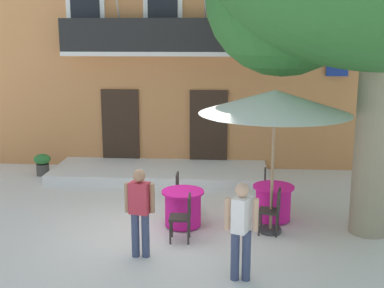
# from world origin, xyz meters

# --- Properties ---
(ground_plane) EXTENTS (120.00, 120.00, 0.00)m
(ground_plane) POSITION_xyz_m (0.00, 0.00, 0.00)
(ground_plane) COLOR silver
(building_facade) EXTENTS (13.00, 5.09, 7.50)m
(building_facade) POSITION_xyz_m (-0.67, 6.99, 3.75)
(building_facade) COLOR #CC844C
(building_facade) RESTS_ON ground
(entrance_step_platform) EXTENTS (5.90, 2.14, 0.25)m
(entrance_step_platform) POSITION_xyz_m (-0.67, 3.93, 0.12)
(entrance_step_platform) COLOR silver
(entrance_step_platform) RESTS_ON ground
(cafe_table_near_tree) EXTENTS (0.86, 0.86, 0.76)m
(cafe_table_near_tree) POSITION_xyz_m (0.32, 0.29, 0.39)
(cafe_table_near_tree) COLOR #DB1984
(cafe_table_near_tree) RESTS_ON ground
(cafe_chair_near_tree_0) EXTENTS (0.41, 0.41, 0.91)m
(cafe_chair_near_tree_0) POSITION_xyz_m (0.40, -0.45, 0.53)
(cafe_chair_near_tree_0) COLOR #2D2823
(cafe_chair_near_tree_0) RESTS_ON ground
(cafe_chair_near_tree_1) EXTENTS (0.41, 0.41, 0.91)m
(cafe_chair_near_tree_1) POSITION_xyz_m (0.23, 1.04, 0.53)
(cafe_chair_near_tree_1) COLOR #2D2823
(cafe_chair_near_tree_1) RESTS_ON ground
(cafe_table_middle) EXTENTS (0.86, 0.86, 0.76)m
(cafe_table_middle) POSITION_xyz_m (2.18, 0.78, 0.39)
(cafe_table_middle) COLOR #DB1984
(cafe_table_middle) RESTS_ON ground
(cafe_chair_middle_0) EXTENTS (0.43, 0.43, 0.91)m
(cafe_chair_middle_0) POSITION_xyz_m (2.16, 1.53, 0.53)
(cafe_chair_middle_0) COLOR #2D2823
(cafe_chair_middle_0) RESTS_ON ground
(cafe_chair_middle_1) EXTENTS (0.47, 0.47, 0.91)m
(cafe_chair_middle_1) POSITION_xyz_m (2.12, 0.03, 0.53)
(cafe_chair_middle_1) COLOR #2D2823
(cafe_chair_middle_1) RESTS_ON ground
(cafe_umbrella) EXTENTS (2.90, 2.90, 2.85)m
(cafe_umbrella) POSITION_xyz_m (2.09, 0.10, 2.61)
(cafe_umbrella) COLOR #997A56
(cafe_umbrella) RESTS_ON ground
(ground_planter_left) EXTENTS (0.46, 0.46, 0.60)m
(ground_planter_left) POSITION_xyz_m (-3.97, 3.84, 0.34)
(ground_planter_left) COLOR #47423D
(ground_planter_left) RESTS_ON ground
(pedestrian_near_entrance) EXTENTS (0.53, 0.30, 1.60)m
(pedestrian_near_entrance) POSITION_xyz_m (-0.30, -1.20, 0.90)
(pedestrian_near_entrance) COLOR #384260
(pedestrian_near_entrance) RESTS_ON ground
(pedestrian_mid_plaza) EXTENTS (0.53, 0.40, 1.62)m
(pedestrian_mid_plaza) POSITION_xyz_m (1.45, -1.94, 0.92)
(pedestrian_mid_plaza) COLOR #384260
(pedestrian_mid_plaza) RESTS_ON ground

